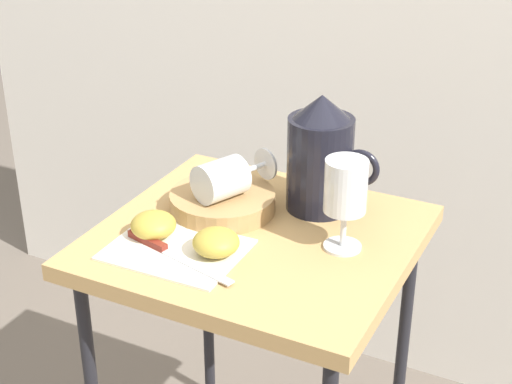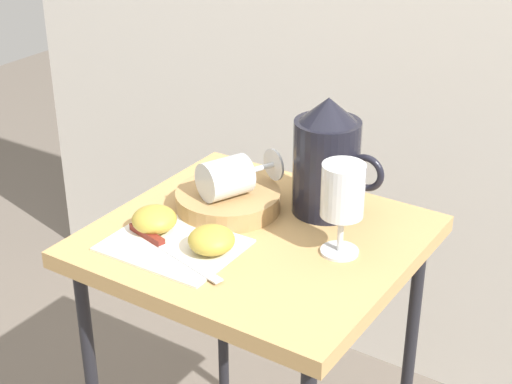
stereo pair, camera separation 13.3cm
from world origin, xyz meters
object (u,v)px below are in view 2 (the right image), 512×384
Objects in this scene: wine_glass_tipped_near at (228,177)px; apple_half_right at (211,240)px; pitcher at (327,166)px; wine_glass_upright at (343,196)px; knife at (161,244)px; table at (256,271)px; basket_tray at (228,200)px; apple_half_left at (154,219)px.

wine_glass_tipped_near is 2.09× the size of apple_half_right.
pitcher is 0.18m from wine_glass_tipped_near.
wine_glass_tipped_near is at bearing 176.24° from wine_glass_upright.
wine_glass_upright reaches higher than apple_half_right.
knife is at bearing -97.88° from wine_glass_tipped_near.
wine_glass_upright is at bearing -3.76° from wine_glass_tipped_near.
table is 0.24m from wine_glass_upright.
basket_tray is (-0.09, 0.05, 0.09)m from table.
wine_glass_upright is (0.15, 0.02, 0.18)m from table.
apple_half_left is at bearing 178.29° from apple_half_right.
apple_half_right is at bearing -109.83° from pitcher.
wine_glass_upright is (0.24, -0.03, 0.09)m from basket_tray.
basket_tray is 0.06m from wine_glass_tipped_near.
apple_half_left is 0.12m from apple_half_right.
table is at bearing 50.11° from knife.
pitcher is at bearing 70.17° from apple_half_right.
knife is (-0.26, -0.15, -0.10)m from wine_glass_upright.
pitcher is at bearing 47.91° from apple_half_left.
apple_half_right is at bearing -65.01° from basket_tray.
pitcher is 1.36× the size of wine_glass_upright.
pitcher is at bearing 128.00° from wine_glass_upright.
pitcher is 2.80× the size of apple_half_right.
wine_glass_upright reaches higher than apple_half_left.
pitcher reaches higher than table.
wine_glass_tipped_near is at bearing -54.68° from basket_tray.
pitcher is 0.32m from knife.
table is at bearing -113.12° from pitcher.
basket_tray is 0.15m from apple_half_left.
basket_tray reaches higher than knife.
pitcher reaches higher than apple_half_right.
wine_glass_upright is 0.98× the size of wine_glass_tipped_near.
basket_tray is 0.84× the size of knife.
basket_tray is 0.88× the size of pitcher.
wine_glass_upright is 2.06× the size of apple_half_left.
apple_half_left reaches higher than basket_tray.
table is 0.17m from wine_glass_tipped_near.
table is 0.22m from pitcher.
pitcher is 0.32m from apple_half_left.
wine_glass_upright is 0.33m from apple_half_left.
wine_glass_tipped_near reaches higher than apple_half_right.
basket_tray is at bearing 151.98° from table.
basket_tray is at bearing 173.53° from wine_glass_upright.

